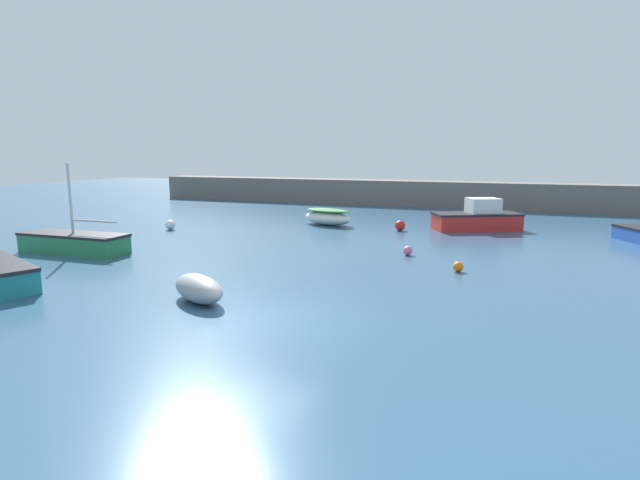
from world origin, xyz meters
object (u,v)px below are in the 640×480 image
Objects in this scene: cabin_cruiser_white at (478,218)px; mooring_buoy_pink at (408,251)px; fishing_dinghy_green at (199,288)px; mooring_buoy_white at (170,225)px; mooring_buoy_red at (400,226)px; rowboat_with_red_cover at (328,217)px; mooring_buoy_orange at (458,267)px; sailboat_short_mast at (74,242)px.

cabin_cruiser_white is 9.16m from mooring_buoy_pink.
fishing_dinghy_green reaches higher than mooring_buoy_white.
mooring_buoy_pink is at bearing 48.23° from cabin_cruiser_white.
cabin_cruiser_white is (6.92, 18.09, 0.26)m from fishing_dinghy_green.
fishing_dinghy_green is 15.29m from mooring_buoy_white.
cabin_cruiser_white is 4.64m from mooring_buoy_red.
rowboat_with_red_cover is at bearing 131.09° from mooring_buoy_pink.
rowboat_with_red_cover is 16.90m from fishing_dinghy_green.
mooring_buoy_orange is at bearing 147.80° from rowboat_with_red_cover.
mooring_buoy_orange is (2.42, -2.39, -0.01)m from mooring_buoy_pink.
cabin_cruiser_white is 12.76× the size of mooring_buoy_pink.
mooring_buoy_pink is 1.04× the size of mooring_buoy_orange.
rowboat_with_red_cover reaches higher than mooring_buoy_pink.
fishing_dinghy_green is at bearing -116.32° from mooring_buoy_pink.
mooring_buoy_red is at bearing 114.64° from mooring_buoy_orange.
mooring_buoy_white reaches higher than mooring_buoy_pink.
fishing_dinghy_green is at bearing 153.92° from sailboat_short_mast.
sailboat_short_mast is 17.13m from mooring_buoy_red.
mooring_buoy_white is at bearing -5.84° from cabin_cruiser_white.
mooring_buoy_pink is at bearing -75.10° from mooring_buoy_red.
sailboat_short_mast is 15.11m from mooring_buoy_pink.
fishing_dinghy_green is at bearing -135.55° from mooring_buoy_orange.
rowboat_with_red_cover is at bearing -123.78° from sailboat_short_mast.
mooring_buoy_red is (-1.83, 6.86, 0.09)m from mooring_buoy_pink.
cabin_cruiser_white is 11.24m from mooring_buoy_orange.
sailboat_short_mast reaches higher than mooring_buoy_orange.
mooring_buoy_white is (-0.26, 7.20, -0.18)m from sailboat_short_mast.
rowboat_with_red_cover is 13.39m from mooring_buoy_orange.
mooring_buoy_white is (-12.74, -4.53, -0.01)m from mooring_buoy_red.
cabin_cruiser_white reaches higher than rowboat_with_red_cover.
sailboat_short_mast reaches higher than mooring_buoy_white.
fishing_dinghy_green is 4.44× the size of mooring_buoy_white.
mooring_buoy_red is at bearing -1.49° from cabin_cruiser_white.
cabin_cruiser_white is at bearing 75.14° from mooring_buoy_pink.
mooring_buoy_orange is at bearing 73.46° from fishing_dinghy_green.
mooring_buoy_red is 1.49× the size of mooring_buoy_orange.
mooring_buoy_white is (-7.99, -5.20, -0.23)m from rowboat_with_red_cover.
mooring_buoy_pink is (4.57, 9.25, -0.21)m from fishing_dinghy_green.
fishing_dinghy_green is 16.34m from mooring_buoy_red.
mooring_buoy_pink is 7.10m from mooring_buoy_red.
rowboat_with_red_cover is at bearing -18.55° from cabin_cruiser_white.
rowboat_with_red_cover reaches higher than mooring_buoy_orange.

